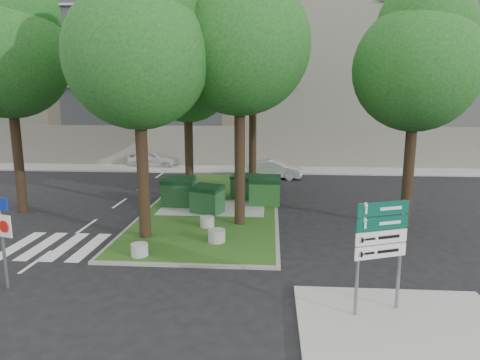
# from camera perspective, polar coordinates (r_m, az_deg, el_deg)

# --- Properties ---
(ground) EXTENTS (120.00, 120.00, 0.00)m
(ground) POSITION_cam_1_polar(r_m,az_deg,el_deg) (14.43, -9.50, -11.17)
(ground) COLOR black
(ground) RESTS_ON ground
(median_island) EXTENTS (6.00, 16.00, 0.12)m
(median_island) POSITION_cam_1_polar(r_m,az_deg,el_deg) (21.81, -3.29, -3.19)
(median_island) COLOR #214814
(median_island) RESTS_ON ground
(median_kerb) EXTENTS (6.30, 16.30, 0.10)m
(median_kerb) POSITION_cam_1_polar(r_m,az_deg,el_deg) (21.81, -3.29, -3.21)
(median_kerb) COLOR gray
(median_kerb) RESTS_ON ground
(sidewalk_corner) EXTENTS (5.00, 4.00, 0.12)m
(sidewalk_corner) POSITION_cam_1_polar(r_m,az_deg,el_deg) (11.33, 21.15, -17.98)
(sidewalk_corner) COLOR #999993
(sidewalk_corner) RESTS_ON ground
(building_sidewalk) EXTENTS (42.00, 3.00, 0.12)m
(building_sidewalk) POSITION_cam_1_polar(r_m,az_deg,el_deg) (32.08, -1.74, 1.43)
(building_sidewalk) COLOR #999993
(building_sidewalk) RESTS_ON ground
(zebra_crossing) EXTENTS (5.00, 3.00, 0.01)m
(zebra_crossing) POSITION_cam_1_polar(r_m,az_deg,el_deg) (16.97, -20.81, -8.30)
(zebra_crossing) COLOR silver
(zebra_crossing) RESTS_ON ground
(apartment_building) EXTENTS (41.00, 12.00, 16.00)m
(apartment_building) POSITION_cam_1_polar(r_m,az_deg,el_deg) (39.18, -0.64, 14.83)
(apartment_building) COLOR beige
(apartment_building) RESTS_ON ground
(tree_median_near_left) EXTENTS (5.20, 5.20, 10.53)m
(tree_median_near_left) POSITION_cam_1_polar(r_m,az_deg,el_deg) (16.33, -13.20, 17.45)
(tree_median_near_left) COLOR black
(tree_median_near_left) RESTS_ON ground
(tree_median_near_right) EXTENTS (5.60, 5.60, 11.46)m
(tree_median_near_right) POSITION_cam_1_polar(r_m,az_deg,el_deg) (17.74, 0.28, 19.37)
(tree_median_near_right) COLOR black
(tree_median_near_right) RESTS_ON ground
(tree_median_mid) EXTENTS (4.80, 4.80, 9.99)m
(tree_median_mid) POSITION_cam_1_polar(r_m,az_deg,el_deg) (22.47, -6.82, 14.96)
(tree_median_mid) COLOR black
(tree_median_mid) RESTS_ON ground
(tree_median_far) EXTENTS (5.80, 5.80, 11.93)m
(tree_median_far) POSITION_cam_1_polar(r_m,az_deg,el_deg) (25.20, 1.99, 17.66)
(tree_median_far) COLOR black
(tree_median_far) RESTS_ON ground
(tree_street_left) EXTENTS (5.40, 5.40, 11.00)m
(tree_street_left) POSITION_cam_1_polar(r_m,az_deg,el_deg) (22.44, -28.37, 15.49)
(tree_street_left) COLOR black
(tree_street_left) RESTS_ON ground
(tree_street_right) EXTENTS (5.00, 5.00, 10.06)m
(tree_street_right) POSITION_cam_1_polar(r_m,az_deg,el_deg) (18.99, 22.77, 14.95)
(tree_street_right) COLOR black
(tree_street_right) RESTS_ON ground
(dumpster_a) EXTENTS (1.62, 1.18, 1.45)m
(dumpster_a) POSITION_cam_1_polar(r_m,az_deg,el_deg) (21.25, -8.21, -1.57)
(dumpster_a) COLOR #0D3313
(dumpster_a) RESTS_ON median_island
(dumpster_b) EXTENTS (1.70, 1.48, 1.32)m
(dumpster_b) POSITION_cam_1_polar(r_m,az_deg,el_deg) (19.84, -4.41, -2.58)
(dumpster_b) COLOR #113C19
(dumpster_b) RESTS_ON median_island
(dumpster_c) EXTENTS (1.67, 1.45, 1.30)m
(dumpster_c) POSITION_cam_1_polar(r_m,az_deg,el_deg) (22.63, 0.75, -0.87)
(dumpster_c) COLOR #11391F
(dumpster_c) RESTS_ON median_island
(dumpster_d) EXTENTS (1.58, 1.12, 1.45)m
(dumpster_d) POSITION_cam_1_polar(r_m,az_deg,el_deg) (21.31, 3.32, -1.43)
(dumpster_d) COLOR #174816
(dumpster_d) RESTS_ON median_island
(bollard_left) EXTENTS (0.58, 0.58, 0.41)m
(bollard_left) POSITION_cam_1_polar(r_m,az_deg,el_deg) (15.05, -13.25, -9.04)
(bollard_left) COLOR #999A95
(bollard_left) RESTS_ON median_island
(bollard_right) EXTENTS (0.64, 0.64, 0.46)m
(bollard_right) POSITION_cam_1_polar(r_m,az_deg,el_deg) (16.02, -3.13, -7.42)
(bollard_right) COLOR gray
(bollard_right) RESTS_ON median_island
(bollard_mid) EXTENTS (0.59, 0.59, 0.42)m
(bollard_mid) POSITION_cam_1_polar(r_m,az_deg,el_deg) (17.84, -4.39, -5.56)
(bollard_mid) COLOR #9A9A95
(bollard_mid) RESTS_ON median_island
(litter_bin) EXTENTS (0.44, 0.44, 0.76)m
(litter_bin) POSITION_cam_1_polar(r_m,az_deg,el_deg) (24.30, 3.90, -0.65)
(litter_bin) COLOR gold
(litter_bin) RESTS_ON median_island
(traffic_sign_pole) EXTENTS (0.83, 0.32, 2.87)m
(traffic_sign_pole) POSITION_cam_1_polar(r_m,az_deg,el_deg) (13.76, -29.24, -5.46)
(traffic_sign_pole) COLOR slate
(traffic_sign_pole) RESTS_ON ground
(directional_sign) EXTENTS (1.34, 0.55, 2.83)m
(directional_sign) POSITION_cam_1_polar(r_m,az_deg,el_deg) (11.03, 18.22, -7.56)
(directional_sign) COLOR slate
(directional_sign) RESTS_ON sidewalk_corner
(car_white) EXTENTS (3.99, 1.88, 1.32)m
(car_white) POSITION_cam_1_polar(r_m,az_deg,el_deg) (33.96, -11.56, 2.77)
(car_white) COLOR silver
(car_white) RESTS_ON ground
(car_silver) EXTENTS (3.89, 1.76, 1.24)m
(car_silver) POSITION_cam_1_polar(r_m,az_deg,el_deg) (28.86, 4.56, 1.44)
(car_silver) COLOR #ABAEB4
(car_silver) RESTS_ON ground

